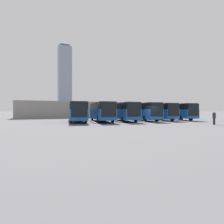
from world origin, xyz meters
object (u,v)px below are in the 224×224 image
object	(u,v)px
bus_4	(101,111)
pedestrian	(214,117)
bus_0	(175,111)
bus_3	(123,111)
bus_2	(142,111)
bus_1	(158,111)
bus_5	(77,111)

from	to	relation	value
bus_4	pedestrian	size ratio (longest dim) A/B	6.18
bus_0	bus_3	xyz separation A→B (m)	(11.83, 0.17, 0.00)
bus_2	bus_4	bearing A→B (deg)	5.62
bus_3	pedestrian	distance (m)	13.92
pedestrian	bus_4	bearing A→B (deg)	-62.97
bus_1	bus_5	distance (m)	15.77
bus_1	bus_2	size ratio (longest dim) A/B	1.00
bus_0	pedestrian	size ratio (longest dim) A/B	6.18
bus_0	bus_5	size ratio (longest dim) A/B	1.00
bus_3	bus_5	distance (m)	7.94
bus_1	bus_3	bearing A→B (deg)	12.34
bus_5	bus_1	bearing A→B (deg)	-173.44
bus_1	pedestrian	world-z (taller)	bus_1
bus_1	pedestrian	size ratio (longest dim) A/B	6.18
bus_2	bus_3	distance (m)	3.94
pedestrian	bus_1	bearing A→B (deg)	-108.55
bus_0	bus_2	size ratio (longest dim) A/B	1.00
bus_4	bus_5	size ratio (longest dim) A/B	1.00
pedestrian	bus_5	bearing A→B (deg)	-56.54
bus_2	pedestrian	distance (m)	12.08
bus_1	pedestrian	xyz separation A→B (m)	(0.12, 12.18, -0.82)
bus_4	pedestrian	bearing A→B (deg)	142.64
bus_5	bus_2	bearing A→B (deg)	-177.43
bus_2	bus_4	world-z (taller)	same
bus_3	bus_4	distance (m)	3.95
bus_4	bus_0	bearing A→B (deg)	-172.40
bus_2	bus_1	bearing A→B (deg)	-161.55
bus_2	bus_0	bearing A→B (deg)	-170.41
bus_1	bus_4	size ratio (longest dim) A/B	1.00
bus_3	bus_4	size ratio (longest dim) A/B	1.00
bus_1	pedestrian	bearing A→B (deg)	97.06
bus_0	bus_3	size ratio (longest dim) A/B	1.00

